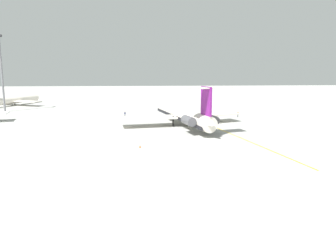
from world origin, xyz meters
name	(u,v)px	position (x,y,z in m)	size (l,w,h in m)	color
ground	(215,122)	(0.00, 0.00, 0.00)	(384.86, 384.86, 0.00)	#ADADA8
main_jetliner	(183,114)	(-5.73, 10.32, 3.27)	(40.54, 36.29, 12.00)	silver
airliner_mid_right	(16,100)	(47.31, 79.37, 2.39)	(25.96, 26.16, 8.12)	silver
ground_crew_near_nose	(211,109)	(20.60, -3.20, 1.06)	(0.27, 0.38, 1.68)	black
ground_crew_near_tail	(238,114)	(8.21, -9.66, 1.15)	(0.29, 0.46, 1.81)	black
ground_crew_portside	(125,113)	(11.32, 28.23, 1.14)	(0.29, 0.41, 1.80)	black
ground_crew_starboard	(204,111)	(16.71, 0.42, 1.15)	(0.29, 0.46, 1.82)	black
safety_cone_nose	(140,147)	(-29.29, 21.93, 0.28)	(0.40, 0.40, 0.55)	#EA590F
taxiway_centreline	(209,125)	(-4.62, 2.58, 0.00)	(83.33, 0.36, 0.01)	gold
light_mast	(2,70)	(26.01, 74.39, 15.49)	(4.00, 0.70, 28.53)	slate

